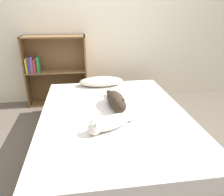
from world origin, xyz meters
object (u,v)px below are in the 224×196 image
Objects in this scene: pillow at (101,81)px; bookshelf at (54,70)px; cat_dark at (116,101)px; bed at (114,130)px; cat_light at (111,123)px.

bookshelf is (-0.67, 0.47, 0.06)m from pillow.
pillow is at bearing -177.75° from cat_dark.
cat_light is at bearing -104.16° from bed.
pillow is 1.04× the size of cat_light.
cat_dark reaches higher than bed.
bed is 0.90m from pillow.
bookshelf reaches higher than cat_dark.
cat_dark is 0.57× the size of bookshelf.
bookshelf reaches higher than bed.
pillow is 0.72m from cat_dark.
cat_dark is at bearing 73.44° from bed.
bookshelf reaches higher than pillow.
bed is 0.32m from cat_dark.
bed is at bearing -21.38° from cat_dark.
cat_dark is 1.41m from bookshelf.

